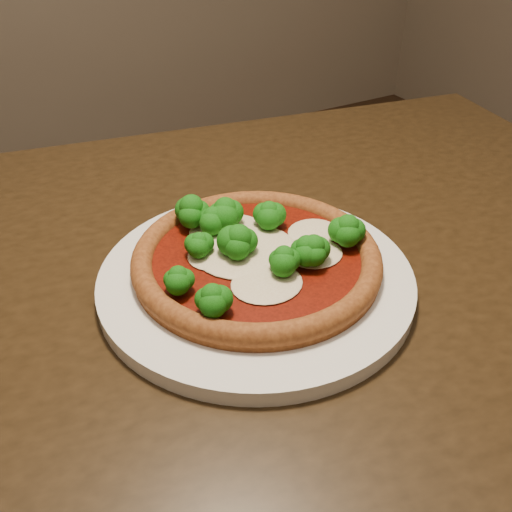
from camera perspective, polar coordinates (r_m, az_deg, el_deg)
dining_table at (r=0.74m, az=-2.91°, el=-6.61°), size 1.37×1.04×0.75m
plate at (r=0.65m, az=0.00°, el=-2.25°), size 0.35×0.35×0.02m
pizza at (r=0.64m, az=-0.08°, el=0.28°), size 0.28×0.28×0.06m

